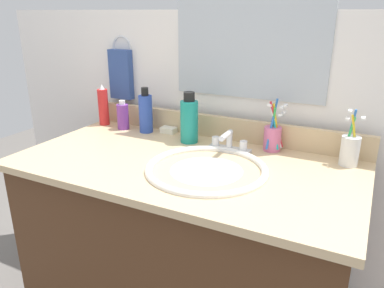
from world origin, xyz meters
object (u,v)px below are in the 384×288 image
Objects in this scene: hand_towel at (121,74)px; cup_pink at (273,136)px; soap_bar at (169,130)px; bottle_mouthwash_teal at (189,120)px; bottle_cream_purple at (123,116)px; bottle_shampoo_blue at (146,113)px; faucet at (229,144)px; bottle_spray_red at (103,106)px; cup_white_ceramic at (350,149)px.

hand_towel is 0.75m from cup_pink.
bottle_mouthwash_teal is at bearing -26.18° from soap_bar.
bottle_cream_purple is at bearing 175.78° from bottle_mouthwash_teal.
bottle_cream_purple is at bearing -177.52° from cup_pink.
hand_towel is 1.13× the size of cup_pink.
soap_bar is (-0.13, 0.07, -0.08)m from bottle_mouthwash_teal.
hand_towel is 0.25m from bottle_shampoo_blue.
cup_pink reaches higher than faucet.
bottle_shampoo_blue reaches higher than soap_bar.
bottle_spray_red is at bearing -175.54° from soap_bar.
hand_towel is at bearing 168.11° from soap_bar.
bottle_shampoo_blue is 0.12m from soap_bar.
bottle_cream_purple is at bearing -179.62° from cup_white_ceramic.
faucet is 0.82× the size of cup_pink.
bottle_mouthwash_teal reaches higher than bottle_shampoo_blue.
bottle_mouthwash_teal is 0.34m from bottle_cream_purple.
cup_white_ceramic is 0.27m from cup_pink.
hand_towel is at bearing 154.06° from bottle_shampoo_blue.
cup_pink reaches higher than cup_white_ceramic.
bottle_shampoo_blue reaches higher than bottle_cream_purple.
bottle_spray_red is 0.95× the size of cup_pink.
cup_white_ceramic is 0.72m from soap_bar.
bottle_mouthwash_teal reaches higher than cup_pink.
bottle_cream_purple reaches higher than faucet.
cup_white_ceramic is at bearing -5.30° from hand_towel.
soap_bar is at bearing 19.30° from bottle_shampoo_blue.
hand_towel reaches higher than soap_bar.
faucet is at bearing -17.41° from soap_bar.
bottle_spray_red reaches higher than bottle_cream_purple.
hand_towel is 1.38× the size of faucet.
bottle_shampoo_blue is 1.51× the size of bottle_cream_purple.
bottle_cream_purple reaches higher than soap_bar.
cup_white_ceramic is (1.04, -0.01, -0.03)m from bottle_spray_red.
faucet is 0.64m from bottle_spray_red.
bottle_shampoo_blue is 0.12m from bottle_cream_purple.
hand_towel is 1.73× the size of bottle_cream_purple.
bottle_shampoo_blue is 3.01× the size of soap_bar.
bottle_shampoo_blue is 1.03× the size of bottle_spray_red.
bottle_shampoo_blue is 1.00× the size of cup_white_ceramic.
bottle_shampoo_blue is 0.99× the size of cup_pink.
bottle_shampoo_blue is 0.81m from cup_white_ceramic.
bottle_shampoo_blue is at bearing -1.68° from bottle_spray_red.
bottle_spray_red is (-0.23, 0.01, 0.00)m from bottle_shampoo_blue.
cup_pink is at bearing 175.22° from cup_white_ceramic.
hand_towel reaches higher than bottle_cream_purple.
bottle_spray_red is at bearing 173.48° from faucet.
faucet is at bearing -9.26° from bottle_shampoo_blue.
bottle_spray_red is at bearing -179.00° from cup_pink.
bottle_spray_red is (-0.64, 0.07, 0.06)m from faucet.
soap_bar is (0.32, 0.03, -0.07)m from bottle_spray_red.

